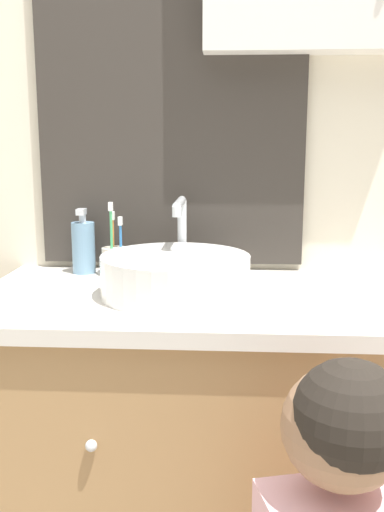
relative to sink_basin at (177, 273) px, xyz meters
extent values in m
cube|color=beige|center=(0.12, 0.32, 0.33)|extent=(3.20, 0.06, 2.50)
cube|color=#332D28|center=(-0.04, 0.28, 0.57)|extent=(0.72, 0.02, 1.21)
cube|color=#B2C1CC|center=(-0.04, 0.28, 0.57)|extent=(0.66, 0.01, 1.15)
cube|color=#A37A4C|center=(0.12, 0.01, -0.50)|extent=(1.13, 0.52, 0.83)
cube|color=beige|center=(0.12, 0.01, -0.07)|extent=(1.17, 0.56, 0.03)
sphere|color=silver|center=(-0.15, -0.26, -0.29)|extent=(0.02, 0.02, 0.02)
sphere|color=silver|center=(0.38, -0.26, -0.29)|extent=(0.02, 0.02, 0.02)
cylinder|color=white|center=(0.00, -0.01, 0.00)|extent=(0.34, 0.34, 0.10)
cylinder|color=silver|center=(0.00, -0.01, 0.04)|extent=(0.28, 0.28, 0.01)
cylinder|color=silver|center=(0.00, 0.19, 0.05)|extent=(0.02, 0.02, 0.20)
cylinder|color=silver|center=(0.00, 0.11, 0.15)|extent=(0.02, 0.15, 0.02)
cylinder|color=silver|center=(0.00, 0.04, 0.14)|extent=(0.02, 0.02, 0.02)
sphere|color=white|center=(0.09, 0.19, -0.01)|extent=(0.06, 0.06, 0.06)
cylinder|color=beige|center=(-0.18, 0.19, -0.01)|extent=(0.07, 0.07, 0.07)
cylinder|color=#3884DB|center=(-0.16, 0.19, 0.03)|extent=(0.01, 0.01, 0.14)
cube|color=white|center=(-0.16, 0.19, 0.09)|extent=(0.01, 0.02, 0.02)
cylinder|color=orange|center=(-0.19, 0.20, 0.04)|extent=(0.01, 0.01, 0.16)
cube|color=white|center=(-0.19, 0.20, 0.11)|extent=(0.01, 0.02, 0.02)
cylinder|color=#47B26B|center=(-0.19, 0.18, 0.05)|extent=(0.01, 0.01, 0.18)
cube|color=white|center=(-0.19, 0.18, 0.13)|extent=(0.01, 0.02, 0.02)
cylinder|color=#6B93B2|center=(-0.27, 0.21, 0.02)|extent=(0.06, 0.06, 0.14)
cylinder|color=silver|center=(-0.27, 0.21, 0.10)|extent=(0.02, 0.02, 0.02)
cube|color=silver|center=(-0.27, 0.20, 0.12)|extent=(0.02, 0.03, 0.02)
sphere|color=#997051|center=(0.29, -0.48, -0.12)|extent=(0.19, 0.19, 0.19)
sphere|color=black|center=(0.30, -0.50, -0.10)|extent=(0.17, 0.17, 0.17)
cylinder|color=beige|center=(0.33, -0.26, -0.30)|extent=(0.12, 0.27, 0.05)
cylinder|color=pink|center=(0.29, -0.14, -0.26)|extent=(0.02, 0.05, 0.12)
camera|label=1|loc=(0.11, -1.28, 0.30)|focal=40.00mm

